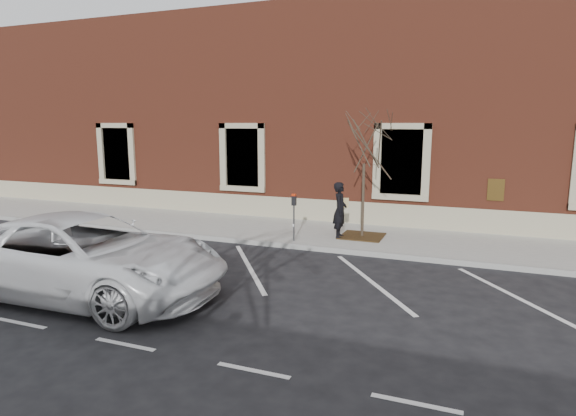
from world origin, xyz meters
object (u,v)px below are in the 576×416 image
at_px(man, 340,210).
at_px(sapling, 365,143).
at_px(white_truck, 83,256).
at_px(parking_meter, 294,208).

height_order(man, sapling, sapling).
xyz_separation_m(man, sapling, (0.63, 0.39, 2.07)).
bearing_deg(sapling, white_truck, -123.12).
height_order(sapling, white_truck, sapling).
bearing_deg(parking_meter, man, 29.12).
bearing_deg(man, parking_meter, 120.32).
bearing_deg(parking_meter, white_truck, -124.70).
distance_m(parking_meter, white_truck, 6.27).
xyz_separation_m(parking_meter, sapling, (1.82, 1.32, 1.94)).
relative_size(parking_meter, white_truck, 0.23).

